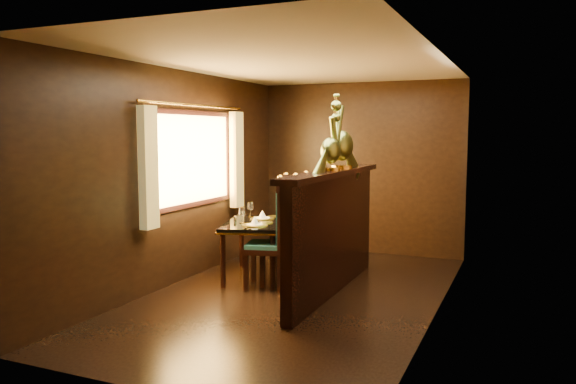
{
  "coord_description": "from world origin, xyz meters",
  "views": [
    {
      "loc": [
        2.29,
        -5.5,
        1.76
      ],
      "look_at": [
        -0.15,
        0.16,
        1.12
      ],
      "focal_mm": 35.0,
      "sensor_mm": 36.0,
      "label": 1
    }
  ],
  "objects_px": {
    "dining_table": "(255,227)",
    "chair_right": "(294,227)",
    "peacock_right": "(342,132)",
    "peacock_left": "(331,139)",
    "chair_left": "(277,229)"
  },
  "relations": [
    {
      "from": "chair_right",
      "to": "chair_left",
      "type": "bearing_deg",
      "value": -142.39
    },
    {
      "from": "peacock_right",
      "to": "peacock_left",
      "type": "bearing_deg",
      "value": -90.0
    },
    {
      "from": "peacock_left",
      "to": "peacock_right",
      "type": "relative_size",
      "value": 0.82
    },
    {
      "from": "dining_table",
      "to": "chair_left",
      "type": "height_order",
      "value": "chair_left"
    },
    {
      "from": "chair_right",
      "to": "peacock_left",
      "type": "xyz_separation_m",
      "value": [
        0.49,
        -0.17,
        1.01
      ]
    },
    {
      "from": "chair_left",
      "to": "peacock_right",
      "type": "xyz_separation_m",
      "value": [
        0.65,
        0.36,
        1.09
      ]
    },
    {
      "from": "dining_table",
      "to": "chair_left",
      "type": "distance_m",
      "value": 0.53
    },
    {
      "from": "dining_table",
      "to": "chair_right",
      "type": "bearing_deg",
      "value": -32.19
    },
    {
      "from": "peacock_right",
      "to": "chair_right",
      "type": "bearing_deg",
      "value": -156.13
    },
    {
      "from": "chair_left",
      "to": "peacock_right",
      "type": "distance_m",
      "value": 1.32
    },
    {
      "from": "peacock_left",
      "to": "chair_left",
      "type": "bearing_deg",
      "value": 177.66
    },
    {
      "from": "peacock_left",
      "to": "peacock_right",
      "type": "xyz_separation_m",
      "value": [
        0.0,
        0.39,
        0.08
      ]
    },
    {
      "from": "peacock_left",
      "to": "chair_right",
      "type": "bearing_deg",
      "value": 160.91
    },
    {
      "from": "dining_table",
      "to": "peacock_right",
      "type": "xyz_separation_m",
      "value": [
        1.07,
        0.05,
        1.15
      ]
    },
    {
      "from": "dining_table",
      "to": "chair_right",
      "type": "relative_size",
      "value": 1.0
    }
  ]
}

